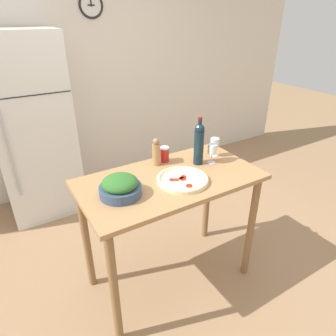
# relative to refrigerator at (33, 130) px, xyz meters

# --- Properties ---
(ground_plane) EXTENTS (14.00, 14.00, 0.00)m
(ground_plane) POSITION_rel_refrigerator_xyz_m (0.64, -1.60, -0.92)
(ground_plane) COLOR #9E7A56
(wall_back) EXTENTS (6.40, 0.08, 2.60)m
(wall_back) POSITION_rel_refrigerator_xyz_m (0.64, 0.36, 0.38)
(wall_back) COLOR silver
(wall_back) RESTS_ON ground_plane
(refrigerator) EXTENTS (0.73, 0.64, 1.85)m
(refrigerator) POSITION_rel_refrigerator_xyz_m (0.00, 0.00, 0.00)
(refrigerator) COLOR silver
(refrigerator) RESTS_ON ground_plane
(prep_counter) EXTENTS (1.26, 0.67, 0.96)m
(prep_counter) POSITION_rel_refrigerator_xyz_m (0.64, -1.60, -0.13)
(prep_counter) COLOR #A87A4C
(prep_counter) RESTS_ON ground_plane
(wine_bottle) EXTENTS (0.07, 0.07, 0.36)m
(wine_bottle) POSITION_rel_refrigerator_xyz_m (0.93, -1.52, 0.20)
(wine_bottle) COLOR #142833
(wine_bottle) RESTS_ON prep_counter
(wine_glass_near) EXTENTS (0.07, 0.07, 0.15)m
(wine_glass_near) POSITION_rel_refrigerator_xyz_m (1.02, -1.57, 0.14)
(wine_glass_near) COLOR silver
(wine_glass_near) RESTS_ON prep_counter
(wine_glass_far) EXTENTS (0.07, 0.07, 0.15)m
(wine_glass_far) POSITION_rel_refrigerator_xyz_m (1.11, -1.48, 0.14)
(wine_glass_far) COLOR silver
(wine_glass_far) RESTS_ON prep_counter
(pepper_mill) EXTENTS (0.06, 0.06, 0.21)m
(pepper_mill) POSITION_rel_refrigerator_xyz_m (0.65, -1.38, 0.13)
(pepper_mill) COLOR #AD7F51
(pepper_mill) RESTS_ON prep_counter
(salad_bowl) EXTENTS (0.26, 0.26, 0.13)m
(salad_bowl) POSITION_rel_refrigerator_xyz_m (0.26, -1.63, 0.09)
(salad_bowl) COLOR #384C6B
(salad_bowl) RESTS_ON prep_counter
(homemade_pizza) EXTENTS (0.35, 0.35, 0.03)m
(homemade_pizza) POSITION_rel_refrigerator_xyz_m (0.68, -1.69, 0.05)
(homemade_pizza) COLOR beige
(homemade_pizza) RESTS_ON prep_counter
(salt_canister) EXTENTS (0.07, 0.07, 0.12)m
(salt_canister) POSITION_rel_refrigerator_xyz_m (0.73, -1.36, 0.09)
(salt_canister) COLOR #B2231E
(salt_canister) RESTS_ON prep_counter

